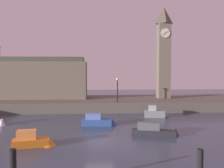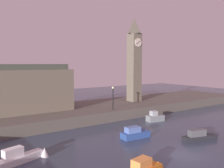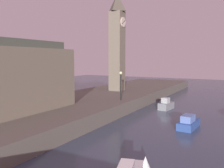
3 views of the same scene
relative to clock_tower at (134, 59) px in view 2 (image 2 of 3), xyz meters
The scene contains 10 objects.
ground_plane 24.69m from the clock_tower, 118.54° to the right, with size 120.00×120.00×0.00m, color #384256.
far_embankment 13.86m from the clock_tower, behind, with size 70.00×12.00×1.50m, color #5B544C.
clock_tower is the anchor object (origin of this frame).
parliament_hall 21.85m from the clock_tower, behind, with size 16.27×5.25×10.20m.
streetlamp 10.95m from the clock_tower, 149.43° to the right, with size 0.36×0.36×3.51m.
boat_tour_blue 19.47m from the clock_tower, 128.60° to the right, with size 3.99×1.60×1.35m.
boat_ferry_white 28.28m from the clock_tower, 150.46° to the right, with size 4.97×2.23×1.59m.
boat_patrol_orange 27.87m from the clock_tower, 127.66° to the right, with size 3.60×1.79×1.32m.
boat_barge_dark 21.03m from the clock_tower, 106.98° to the right, with size 4.62×1.97×1.46m.
boat_cruiser_grey 13.10m from the clock_tower, 110.45° to the right, with size 3.24×1.53×1.56m.
Camera 2 is at (-17.63, -13.97, 8.38)m, focal length 38.64 mm.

